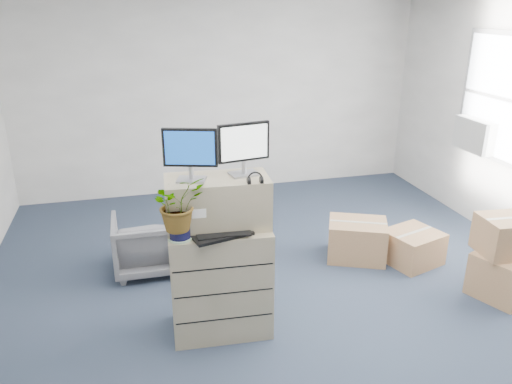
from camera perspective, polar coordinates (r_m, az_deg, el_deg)
The scene contains 17 objects.
ground at distance 4.90m, azimuth 4.13°, elevation -13.43°, with size 7.00×7.00×0.00m, color #212A3C.
wall_back at distance 7.58m, azimuth -4.08°, elevation 10.49°, with size 6.00×0.02×2.80m, color #B7B4AD.
ac_unit at distance 6.89m, azimuth 23.89°, elevation 6.00°, with size 0.24×0.60×0.40m, color silver.
filing_cabinet_lower at distance 4.42m, azimuth -4.10°, elevation -9.94°, with size 0.85×0.52×0.99m, color gray.
filing_cabinet_upper at distance 4.15m, azimuth -4.43°, elevation -1.15°, with size 0.85×0.43×0.43m, color gray.
monitor_left at distance 3.96m, azimuth -7.54°, elevation 4.59°, with size 0.42×0.22×0.43m.
monitor_right at distance 4.07m, azimuth -1.40°, elevation 5.26°, with size 0.44×0.21×0.44m.
headphones at distance 3.94m, azimuth -0.11°, elevation 1.50°, with size 0.12×0.12×0.01m, color black.
keyboard at distance 4.04m, azimuth -3.86°, elevation -4.91°, with size 0.48×0.20×0.03m, color black.
mouse at distance 4.17m, azimuth 0.42°, elevation -3.96°, with size 0.08×0.05×0.03m, color silver.
water_bottle at distance 4.23m, azimuth -3.67°, elevation -2.21°, with size 0.06×0.06×0.22m, color gray.
phone_dock at distance 4.17m, azimuth -5.28°, elevation -3.52°, with size 0.07×0.06×0.14m.
external_drive at distance 4.34m, azimuth -0.61°, elevation -2.69°, with size 0.21×0.15×0.06m, color black.
tissue_box at distance 4.30m, azimuth -0.31°, elevation -1.84°, with size 0.23×0.12×0.09m, color #46A2EF.
potted_plant at distance 3.94m, azimuth -8.85°, elevation -2.08°, with size 0.51×0.54×0.43m.
office_chair at distance 5.54m, azimuth -12.55°, elevation -5.48°, with size 0.67×0.63×0.69m, color #58585C.
cardboard_boxes at distance 5.68m, azimuth 19.69°, elevation -6.29°, with size 1.88×1.77×0.82m.
Camera 1 is at (-1.34, -3.83, 2.76)m, focal length 35.00 mm.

